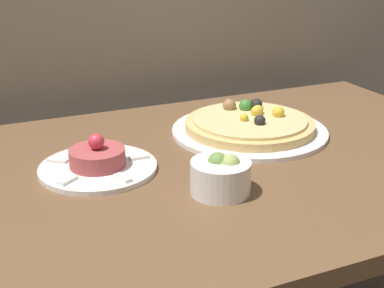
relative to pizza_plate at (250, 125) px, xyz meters
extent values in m
cube|color=brown|center=(-0.17, -0.12, -0.04)|extent=(1.34, 0.81, 0.03)
cylinder|color=brown|center=(0.44, 0.23, -0.41)|extent=(0.06, 0.06, 0.72)
cylinder|color=white|center=(0.00, 0.00, -0.01)|extent=(0.36, 0.36, 0.01)
cylinder|color=#DBB26B|center=(0.00, 0.00, 0.00)|extent=(0.30, 0.30, 0.02)
cylinder|color=#E0C684|center=(0.00, 0.00, 0.02)|extent=(0.26, 0.26, 0.01)
sphere|color=black|center=(0.00, -0.05, 0.03)|extent=(0.03, 0.03, 0.03)
sphere|color=gold|center=(0.03, 0.02, 0.03)|extent=(0.03, 0.03, 0.03)
sphere|color=gold|center=(-0.01, 0.08, 0.03)|extent=(0.03, 0.03, 0.03)
sphere|color=#387F33|center=(0.02, 0.06, 0.03)|extent=(0.03, 0.03, 0.03)
sphere|color=#997047|center=(-0.01, 0.08, 0.03)|extent=(0.03, 0.03, 0.03)
sphere|color=gold|center=(0.02, 0.01, 0.03)|extent=(0.03, 0.03, 0.03)
sphere|color=gold|center=(0.07, -0.01, 0.03)|extent=(0.03, 0.03, 0.03)
sphere|color=black|center=(0.05, 0.06, 0.03)|extent=(0.03, 0.03, 0.03)
sphere|color=black|center=(0.05, 0.06, 0.03)|extent=(0.03, 0.03, 0.03)
sphere|color=gold|center=(-0.02, -0.01, 0.02)|extent=(0.02, 0.02, 0.02)
cylinder|color=white|center=(-0.38, -0.07, -0.01)|extent=(0.23, 0.23, 0.01)
cylinder|color=#A84747|center=(-0.38, -0.07, 0.01)|extent=(0.11, 0.11, 0.03)
sphere|color=#E0384C|center=(-0.38, -0.07, 0.04)|extent=(0.03, 0.03, 0.03)
cube|color=white|center=(-0.29, -0.07, 0.00)|extent=(0.04, 0.02, 0.01)
cube|color=white|center=(-0.35, 0.01, 0.00)|extent=(0.03, 0.04, 0.01)
cube|color=white|center=(-0.45, -0.02, 0.00)|extent=(0.04, 0.04, 0.01)
cube|color=white|center=(-0.45, -0.12, 0.00)|extent=(0.04, 0.04, 0.01)
cube|color=white|center=(-0.35, -0.15, 0.00)|extent=(0.03, 0.04, 0.01)
cylinder|color=white|center=(-0.20, -0.25, 0.01)|extent=(0.11, 0.11, 0.06)
sphere|color=#A3B25B|center=(-0.19, -0.26, 0.04)|extent=(0.04, 0.04, 0.04)
sphere|color=#668E42|center=(-0.20, -0.24, 0.04)|extent=(0.04, 0.04, 0.04)
sphere|color=#A3B25B|center=(-0.20, -0.25, 0.04)|extent=(0.03, 0.03, 0.03)
camera|label=1|loc=(-0.59, -1.02, 0.41)|focal=50.00mm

